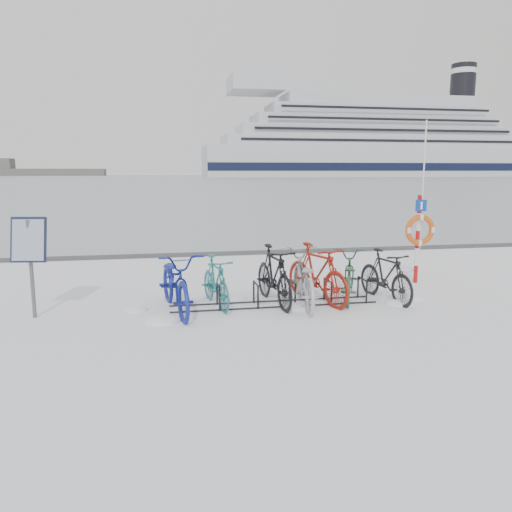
{
  "coord_description": "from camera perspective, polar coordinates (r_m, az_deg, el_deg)",
  "views": [
    {
      "loc": [
        -2.08,
        -9.11,
        2.56
      ],
      "look_at": [
        -0.24,
        0.6,
        0.87
      ],
      "focal_mm": 35.0,
      "sensor_mm": 36.0,
      "label": 1
    }
  ],
  "objects": [
    {
      "name": "ground",
      "position": [
        9.69,
        2.08,
        -5.6
      ],
      "size": [
        900.0,
        900.0,
        0.0
      ],
      "primitive_type": "plane",
      "color": "white",
      "rests_on": "ground"
    },
    {
      "name": "ice_sheet",
      "position": [
        164.15,
        -10.11,
        8.7
      ],
      "size": [
        400.0,
        298.0,
        0.02
      ],
      "primitive_type": "cube",
      "color": "#A8B4BE",
      "rests_on": "ground"
    },
    {
      "name": "quay_edge",
      "position": [
        15.36,
        -2.79,
        0.31
      ],
      "size": [
        400.0,
        0.25,
        0.1
      ],
      "primitive_type": "cube",
      "color": "#3F3F42",
      "rests_on": "ground"
    },
    {
      "name": "bike_rack",
      "position": [
        9.65,
        2.09,
        -4.57
      ],
      "size": [
        4.0,
        0.48,
        0.46
      ],
      "color": "black",
      "rests_on": "ground"
    },
    {
      "name": "info_board",
      "position": [
        9.43,
        -24.51,
        1.07
      ],
      "size": [
        0.62,
        0.32,
        1.78
      ],
      "rotation": [
        0.0,
        0.0,
        -0.16
      ],
      "color": "#595B5E",
      "rests_on": "ground"
    },
    {
      "name": "lifebuoy_station",
      "position": [
        11.91,
        18.19,
        2.84
      ],
      "size": [
        0.71,
        0.22,
        3.67
      ],
      "color": "#B00F0E",
      "rests_on": "ground"
    },
    {
      "name": "cruise_ferry",
      "position": [
        216.3,
        13.19,
        12.15
      ],
      "size": [
        141.03,
        26.59,
        46.34
      ],
      "color": "silver",
      "rests_on": "ground"
    },
    {
      "name": "bike_0",
      "position": [
        9.27,
        -9.17,
        -2.69
      ],
      "size": [
        1.13,
        2.34,
        1.17
      ],
      "primitive_type": "imported",
      "rotation": [
        0.0,
        0.0,
        0.16
      ],
      "color": "navy",
      "rests_on": "ground"
    },
    {
      "name": "bike_1",
      "position": [
        9.56,
        -4.63,
        -2.76
      ],
      "size": [
        0.75,
        1.72,
        1.0
      ],
      "primitive_type": "imported",
      "rotation": [
        0.0,
        0.0,
        0.17
      ],
      "color": "#226B6F",
      "rests_on": "ground"
    },
    {
      "name": "bike_2",
      "position": [
        9.67,
        2.06,
        -2.07
      ],
      "size": [
        0.77,
        2.0,
        1.17
      ],
      "primitive_type": "imported",
      "rotation": [
        0.0,
        0.0,
        0.12
      ],
      "color": "black",
      "rests_on": "ground"
    },
    {
      "name": "bike_3",
      "position": [
        9.62,
        5.39,
        -2.37
      ],
      "size": [
        0.97,
        2.17,
        1.1
      ],
      "primitive_type": "imported",
      "rotation": [
        0.0,
        0.0,
        3.03
      ],
      "color": "#A3A7AA",
      "rests_on": "ground"
    },
    {
      "name": "bike_4",
      "position": [
        9.89,
        6.97,
        -1.83
      ],
      "size": [
        1.16,
        2.05,
        1.18
      ],
      "primitive_type": "imported",
      "rotation": [
        0.0,
        0.0,
        0.33
      ],
      "color": "maroon",
      "rests_on": "ground"
    },
    {
      "name": "bike_5",
      "position": [
        10.22,
        10.5,
        -2.11
      ],
      "size": [
        1.3,
        1.99,
        0.99
      ],
      "primitive_type": "imported",
      "rotation": [
        0.0,
        0.0,
        2.76
      ],
      "color": "#255333",
      "rests_on": "ground"
    },
    {
      "name": "bike_6",
      "position": [
        10.28,
        14.6,
        -2.02
      ],
      "size": [
        0.81,
        1.8,
        1.05
      ],
      "primitive_type": "imported",
      "rotation": [
        0.0,
        0.0,
        0.19
      ],
      "color": "black",
      "rests_on": "ground"
    },
    {
      "name": "snow_drifts",
      "position": [
        9.61,
        3.49,
        -5.76
      ],
      "size": [
        5.95,
        1.83,
        0.22
      ],
      "color": "white",
      "rests_on": "ground"
    }
  ]
}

